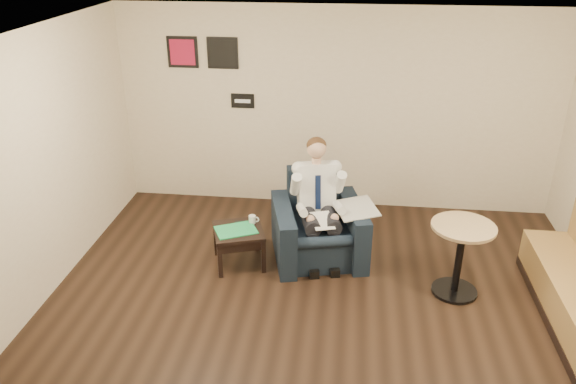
# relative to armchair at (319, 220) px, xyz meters

# --- Properties ---
(ground) EXTENTS (6.00, 6.00, 0.00)m
(ground) POSITION_rel_armchair_xyz_m (0.12, -1.49, -0.51)
(ground) COLOR black
(ground) RESTS_ON ground
(wall_back) EXTENTS (6.00, 0.02, 2.80)m
(wall_back) POSITION_rel_armchair_xyz_m (0.12, 1.51, 0.89)
(wall_back) COLOR #EFE1C4
(wall_back) RESTS_ON ground
(wall_left) EXTENTS (0.02, 6.00, 2.80)m
(wall_left) POSITION_rel_armchair_xyz_m (-2.88, -1.49, 0.89)
(wall_left) COLOR #EFE1C4
(wall_left) RESTS_ON ground
(ceiling) EXTENTS (6.00, 6.00, 0.02)m
(ceiling) POSITION_rel_armchair_xyz_m (0.12, -1.49, 2.29)
(ceiling) COLOR white
(ceiling) RESTS_ON wall_back
(seating_sign) EXTENTS (0.32, 0.02, 0.20)m
(seating_sign) POSITION_rel_armchair_xyz_m (-1.18, 1.49, 0.99)
(seating_sign) COLOR black
(seating_sign) RESTS_ON wall_back
(art_print_left) EXTENTS (0.42, 0.03, 0.42)m
(art_print_left) POSITION_rel_armchair_xyz_m (-1.98, 1.49, 1.64)
(art_print_left) COLOR #B5163B
(art_print_left) RESTS_ON wall_back
(art_print_right) EXTENTS (0.42, 0.03, 0.42)m
(art_print_right) POSITION_rel_armchair_xyz_m (-1.43, 1.49, 1.64)
(art_print_right) COLOR black
(art_print_right) RESTS_ON wall_back
(armchair) EXTENTS (1.26, 1.26, 1.01)m
(armchair) POSITION_rel_armchair_xyz_m (0.00, 0.00, 0.00)
(armchair) COLOR black
(armchair) RESTS_ON ground
(seated_man) EXTENTS (0.88, 1.12, 1.39)m
(seated_man) POSITION_rel_armchair_xyz_m (0.03, -0.13, 0.19)
(seated_man) COLOR silver
(seated_man) RESTS_ON armchair
(lap_papers) EXTENTS (0.32, 0.38, 0.01)m
(lap_papers) POSITION_rel_armchair_xyz_m (0.06, -0.24, 0.12)
(lap_papers) COLOR white
(lap_papers) RESTS_ON seated_man
(newspaper) EXTENTS (0.58, 0.65, 0.01)m
(newspaper) POSITION_rel_armchair_xyz_m (0.44, -0.01, 0.18)
(newspaper) COLOR silver
(newspaper) RESTS_ON armchair
(side_table) EXTENTS (0.72, 0.72, 0.46)m
(side_table) POSITION_rel_armchair_xyz_m (-0.93, -0.27, -0.28)
(side_table) COLOR black
(side_table) RESTS_ON ground
(green_folder) EXTENTS (0.56, 0.50, 0.01)m
(green_folder) POSITION_rel_armchair_xyz_m (-0.95, -0.30, -0.04)
(green_folder) COLOR #22AA5C
(green_folder) RESTS_ON side_table
(coffee_mug) EXTENTS (0.11, 0.11, 0.10)m
(coffee_mug) POSITION_rel_armchair_xyz_m (-0.79, -0.10, 0.00)
(coffee_mug) COLOR white
(coffee_mug) RESTS_ON side_table
(smartphone) EXTENTS (0.15, 0.09, 0.01)m
(smartphone) POSITION_rel_armchair_xyz_m (-0.93, -0.10, -0.04)
(smartphone) COLOR black
(smartphone) RESTS_ON side_table
(cafe_table) EXTENTS (0.73, 0.73, 0.84)m
(cafe_table) POSITION_rel_armchair_xyz_m (1.56, -0.58, -0.08)
(cafe_table) COLOR #A58359
(cafe_table) RESTS_ON ground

